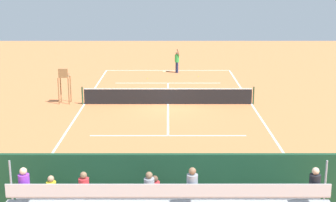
{
  "coord_description": "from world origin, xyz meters",
  "views": [
    {
      "loc": [
        0.01,
        28.67,
        7.4
      ],
      "look_at": [
        0.0,
        4.0,
        1.2
      ],
      "focal_mm": 52.99,
      "sensor_mm": 36.0,
      "label": 1
    }
  ],
  "objects_px": {
    "tennis_net": "(168,96)",
    "tennis_ball_near": "(147,78)",
    "tennis_racket": "(165,71)",
    "courtside_bench": "(214,187)",
    "equipment_bag": "(167,199)",
    "tennis_ball_far": "(198,76)",
    "umpire_chair": "(64,82)",
    "tennis_player": "(177,60)"
  },
  "relations": [
    {
      "from": "tennis_racket",
      "to": "tennis_ball_near",
      "type": "relative_size",
      "value": 8.62
    },
    {
      "from": "courtside_bench",
      "to": "tennis_ball_near",
      "type": "relative_size",
      "value": 27.27
    },
    {
      "from": "courtside_bench",
      "to": "tennis_racket",
      "type": "height_order",
      "value": "courtside_bench"
    },
    {
      "from": "tennis_player",
      "to": "tennis_ball_far",
      "type": "xyz_separation_m",
      "value": [
        -1.6,
        1.62,
        -0.98
      ]
    },
    {
      "from": "tennis_player",
      "to": "tennis_ball_far",
      "type": "height_order",
      "value": "tennis_player"
    },
    {
      "from": "courtside_bench",
      "to": "tennis_racket",
      "type": "distance_m",
      "value": 23.8
    },
    {
      "from": "tennis_player",
      "to": "tennis_racket",
      "type": "xyz_separation_m",
      "value": [
        0.97,
        -0.46,
        -1.0
      ]
    },
    {
      "from": "courtside_bench",
      "to": "tennis_ball_near",
      "type": "bearing_deg",
      "value": -81.62
    },
    {
      "from": "tennis_net",
      "to": "tennis_player",
      "type": "height_order",
      "value": "tennis_player"
    },
    {
      "from": "equipment_bag",
      "to": "tennis_ball_far",
      "type": "relative_size",
      "value": 13.64
    },
    {
      "from": "umpire_chair",
      "to": "tennis_racket",
      "type": "distance_m",
      "value": 11.89
    },
    {
      "from": "courtside_bench",
      "to": "equipment_bag",
      "type": "height_order",
      "value": "courtside_bench"
    },
    {
      "from": "tennis_net",
      "to": "tennis_ball_far",
      "type": "height_order",
      "value": "tennis_net"
    },
    {
      "from": "equipment_bag",
      "to": "courtside_bench",
      "type": "bearing_deg",
      "value": -175.36
    },
    {
      "from": "umpire_chair",
      "to": "equipment_bag",
      "type": "xyz_separation_m",
      "value": [
        -6.15,
        13.64,
        -1.13
      ]
    },
    {
      "from": "tennis_racket",
      "to": "tennis_ball_near",
      "type": "height_order",
      "value": "tennis_ball_near"
    },
    {
      "from": "courtside_bench",
      "to": "tennis_ball_far",
      "type": "relative_size",
      "value": 27.27
    },
    {
      "from": "courtside_bench",
      "to": "tennis_racket",
      "type": "xyz_separation_m",
      "value": [
        1.79,
        -23.72,
        -0.54
      ]
    },
    {
      "from": "tennis_net",
      "to": "tennis_ball_near",
      "type": "distance_m",
      "value": 7.72
    },
    {
      "from": "equipment_bag",
      "to": "tennis_player",
      "type": "height_order",
      "value": "tennis_player"
    },
    {
      "from": "tennis_net",
      "to": "umpire_chair",
      "type": "height_order",
      "value": "umpire_chair"
    },
    {
      "from": "tennis_racket",
      "to": "tennis_ball_far",
      "type": "bearing_deg",
      "value": 141.05
    },
    {
      "from": "tennis_ball_near",
      "to": "tennis_racket",
      "type": "bearing_deg",
      "value": -113.84
    },
    {
      "from": "courtside_bench",
      "to": "tennis_ball_near",
      "type": "distance_m",
      "value": 21.06
    },
    {
      "from": "tennis_player",
      "to": "tennis_ball_near",
      "type": "bearing_deg",
      "value": 47.31
    },
    {
      "from": "umpire_chair",
      "to": "courtside_bench",
      "type": "height_order",
      "value": "umpire_chair"
    },
    {
      "from": "tennis_ball_near",
      "to": "tennis_ball_far",
      "type": "relative_size",
      "value": 1.0
    },
    {
      "from": "courtside_bench",
      "to": "tennis_player",
      "type": "distance_m",
      "value": 23.29
    },
    {
      "from": "tennis_net",
      "to": "courtside_bench",
      "type": "bearing_deg",
      "value": 96.57
    },
    {
      "from": "tennis_racket",
      "to": "tennis_ball_far",
      "type": "xyz_separation_m",
      "value": [
        -2.57,
        2.08,
        0.02
      ]
    },
    {
      "from": "tennis_ball_near",
      "to": "tennis_net",
      "type": "bearing_deg",
      "value": 101.5
    },
    {
      "from": "courtside_bench",
      "to": "tennis_ball_far",
      "type": "bearing_deg",
      "value": -92.08
    },
    {
      "from": "tennis_net",
      "to": "tennis_ball_far",
      "type": "bearing_deg",
      "value": -105.45
    },
    {
      "from": "tennis_net",
      "to": "tennis_ball_far",
      "type": "distance_m",
      "value": 8.7
    },
    {
      "from": "umpire_chair",
      "to": "tennis_ball_near",
      "type": "bearing_deg",
      "value": -122.5
    },
    {
      "from": "umpire_chair",
      "to": "courtside_bench",
      "type": "bearing_deg",
      "value": 119.78
    },
    {
      "from": "equipment_bag",
      "to": "tennis_racket",
      "type": "relative_size",
      "value": 1.58
    },
    {
      "from": "equipment_bag",
      "to": "tennis_ball_near",
      "type": "bearing_deg",
      "value": -85.95
    },
    {
      "from": "tennis_racket",
      "to": "tennis_ball_near",
      "type": "distance_m",
      "value": 3.17
    },
    {
      "from": "courtside_bench",
      "to": "tennis_ball_far",
      "type": "distance_m",
      "value": 21.67
    },
    {
      "from": "courtside_bench",
      "to": "tennis_player",
      "type": "bearing_deg",
      "value": -87.99
    },
    {
      "from": "courtside_bench",
      "to": "tennis_player",
      "type": "height_order",
      "value": "tennis_player"
    }
  ]
}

